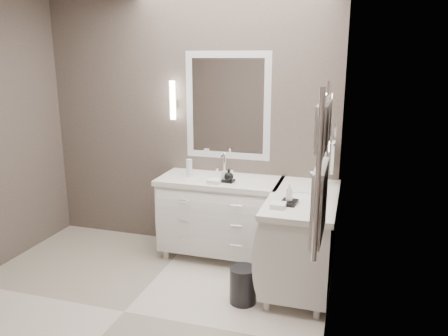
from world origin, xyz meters
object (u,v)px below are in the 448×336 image
(vanity_back, at_px, (220,213))
(waste_bin, at_px, (243,285))
(towel_ladder, at_px, (321,175))
(vanity_right, at_px, (302,234))

(vanity_back, height_order, waste_bin, vanity_back)
(towel_ladder, xyz_separation_m, waste_bin, (-0.65, 0.83, -1.23))
(waste_bin, bearing_deg, towel_ladder, -51.82)
(vanity_back, relative_size, towel_ladder, 1.38)
(vanity_back, xyz_separation_m, vanity_right, (0.88, -0.33, 0.00))
(towel_ladder, bearing_deg, vanity_right, 99.84)
(vanity_back, distance_m, vanity_right, 0.93)
(vanity_right, bearing_deg, waste_bin, -131.96)
(vanity_back, xyz_separation_m, towel_ladder, (1.10, -1.63, 0.91))
(vanity_right, xyz_separation_m, waste_bin, (-0.43, -0.47, -0.33))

